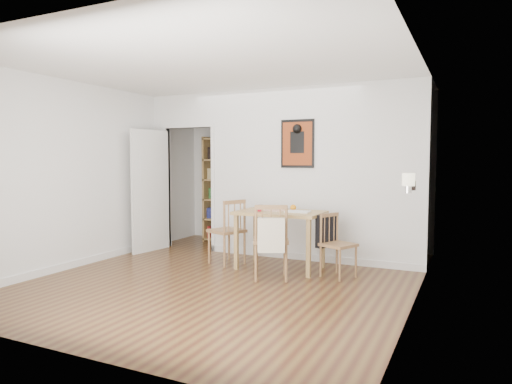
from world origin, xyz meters
The scene contains 15 objects.
ground centered at (0.00, 0.00, 0.00)m, with size 5.20×5.20×0.00m, color brown.
room_shell centered at (0.10, 1.34, 1.30)m, with size 5.20×5.20×5.20m.
dining_table centered at (0.38, 0.72, 0.70)m, with size 1.17×0.75×0.80m.
chair_left centered at (-0.42, 0.63, 0.47)m, with size 0.62×0.62×0.95m.
chair_right centered at (1.22, 0.60, 0.42)m, with size 0.58×0.54×0.82m.
chair_front centered at (0.49, 0.15, 0.49)m, with size 0.64×0.67×0.96m.
bookshelf centered at (-1.33, 2.23, 0.96)m, with size 0.82×0.33×1.94m.
fireplace centered at (2.16, 0.25, 0.62)m, with size 0.45×1.25×1.16m.
red_glass centered at (0.14, 0.58, 0.85)m, with size 0.07×0.07×0.09m, color maroon.
orange_fruit centered at (0.51, 0.87, 0.84)m, with size 0.09×0.09×0.09m, color orange.
placemat centered at (0.24, 0.79, 0.80)m, with size 0.37×0.28×0.00m, color beige.
notebook centered at (0.64, 0.72, 0.81)m, with size 0.32×0.24×0.02m, color silver.
mantel_lamp centered at (2.17, -0.09, 1.29)m, with size 0.13×0.13×0.21m.
ceramic_jar_a centered at (2.14, 0.41, 1.21)m, with size 0.09×0.09×0.11m, color black.
ceramic_jar_b centered at (2.10, 0.59, 1.21)m, with size 0.09×0.09×0.11m, color black.
Camera 1 is at (2.77, -5.09, 1.51)m, focal length 32.00 mm.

